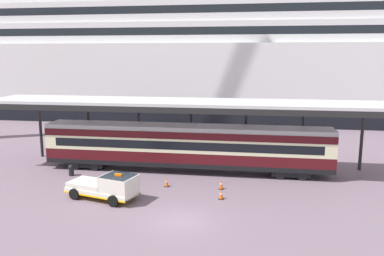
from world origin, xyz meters
The scene contains 9 objects.
ground_plane centered at (0.00, 0.00, 0.00)m, with size 400.00×400.00×0.00m, color slate.
cruise_ship centered at (-3.87, 45.99, 13.48)m, with size 135.37×25.42×38.39m.
platform_canopy centered at (-1.47, 11.04, 5.88)m, with size 35.66×5.44×6.21m.
train_carriage centered at (-1.47, 10.57, 2.31)m, with size 24.94×2.81×4.11m.
service_truck centered at (-5.77, 2.85, 0.99)m, with size 5.55×3.33×2.02m.
traffic_cone_near centered at (2.00, 6.27, 0.37)m, with size 0.36×0.36×0.75m.
traffic_cone_mid centered at (2.17, 4.15, 0.34)m, with size 0.36×0.36×0.70m.
traffic_cone_far centered at (-2.26, 6.21, 0.36)m, with size 0.36×0.36×0.73m.
quay_bollard centered at (-10.93, 7.76, 0.52)m, with size 0.48×0.48×0.96m.
Camera 1 is at (4.30, -22.74, 10.17)m, focal length 37.06 mm.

